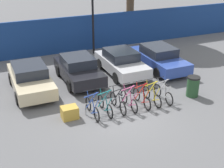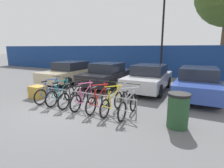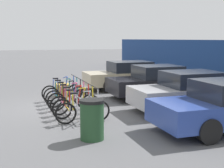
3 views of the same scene
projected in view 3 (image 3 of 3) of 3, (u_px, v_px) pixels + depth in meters
name	position (u px, v px, depth m)	size (l,w,h in m)	color
ground_plane	(54.00, 107.00, 11.61)	(120.00, 120.00, 0.00)	#59595B
bike_rack	(75.00, 96.00, 11.17)	(4.18, 0.04, 0.57)	gray
bicycle_blue	(62.00, 91.00, 12.84)	(0.68, 1.71, 1.05)	black
bicycle_teal	(65.00, 94.00, 12.26)	(0.68, 1.71, 1.05)	black
bicycle_black	(68.00, 97.00, 11.68)	(0.68, 1.71, 1.05)	black
bicycle_pink	(71.00, 99.00, 11.15)	(0.68, 1.71, 1.05)	black
bicycle_red	(75.00, 103.00, 10.53)	(0.68, 1.71, 1.05)	black
bicycle_yellow	(78.00, 106.00, 10.02)	(0.68, 1.71, 1.05)	black
bicycle_silver	(83.00, 111.00, 9.43)	(0.68, 1.71, 1.05)	black
car_beige	(128.00, 75.00, 15.84)	(1.91, 4.35, 1.40)	#C1B28E
car_black	(156.00, 82.00, 13.43)	(1.91, 4.00, 1.40)	black
car_silver	(190.00, 91.00, 11.00)	(1.91, 4.09, 1.40)	#B7B7BC
trash_bin	(92.00, 119.00, 7.85)	(0.63, 0.63, 1.03)	#234728
cargo_crate	(63.00, 90.00, 13.83)	(0.70, 0.56, 0.55)	#B28C33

